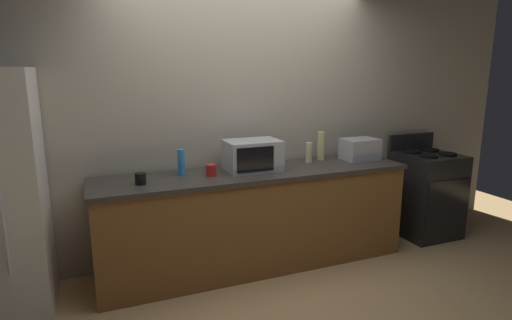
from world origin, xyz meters
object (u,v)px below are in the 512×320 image
bottle_vinegar (321,146)px  bottle_spray_cleaner (181,162)px  stove_range (426,193)px  toaster_oven (360,149)px  mug_black (141,179)px  mug_red (211,170)px  microwave (252,155)px  bottle_hand_soap (309,153)px

bottle_vinegar → bottle_spray_cleaner: 1.42m
stove_range → bottle_vinegar: size_ratio=3.80×
toaster_oven → mug_black: toaster_oven is taller
bottle_vinegar → mug_black: bearing=-171.9°
bottle_spray_cleaner → mug_black: size_ratio=2.42×
mug_red → bottle_spray_cleaner: bearing=150.8°
bottle_vinegar → bottle_spray_cleaner: bottle_vinegar is taller
bottle_vinegar → mug_red: (-1.19, -0.20, -0.09)m
mug_black → bottle_vinegar: bearing=8.1°
toaster_oven → bottle_vinegar: bottle_vinegar is taller
stove_range → bottle_spray_cleaner: (-2.64, 0.11, 0.55)m
bottle_vinegar → mug_black: 1.80m
toaster_oven → microwave: bearing=-179.4°
microwave → mug_red: microwave is taller
microwave → bottle_vinegar: bottle_vinegar is taller
bottle_hand_soap → toaster_oven: bearing=-8.0°
bottle_hand_soap → bottle_vinegar: bearing=18.2°
bottle_hand_soap → bottle_spray_cleaner: 1.25m
microwave → mug_black: microwave is taller
microwave → bottle_spray_cleaner: size_ratio=2.17×
stove_range → toaster_oven: bearing=176.0°
mug_red → toaster_oven: bearing=2.7°
microwave → mug_red: bearing=-171.4°
toaster_oven → bottle_hand_soap: size_ratio=1.76×
stove_range → bottle_hand_soap: bottle_hand_soap is taller
microwave → bottle_hand_soap: size_ratio=2.49×
stove_range → mug_black: (-3.00, -0.06, 0.48)m
mug_black → bottle_hand_soap: bearing=7.0°
stove_range → bottle_hand_soap: bearing=174.4°
toaster_oven → stove_range: bearing=-4.0°
stove_range → bottle_hand_soap: (-1.39, 0.14, 0.54)m
bottle_vinegar → bottle_spray_cleaner: (-1.42, -0.08, -0.03)m
toaster_oven → mug_red: toaster_oven is taller
bottle_hand_soap → mug_red: bottle_hand_soap is taller
bottle_vinegar → mug_red: bearing=-170.3°
mug_black → mug_red: bearing=4.8°
bottle_vinegar → mug_black: (-1.78, -0.25, -0.10)m
stove_range → mug_red: stove_range is taller
stove_range → mug_red: 2.46m
microwave → bottle_spray_cleaner: (-0.63, 0.07, -0.02)m
stove_range → mug_red: size_ratio=11.01×
toaster_oven → bottle_spray_cleaner: 1.79m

